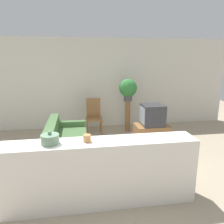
% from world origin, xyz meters
% --- Properties ---
extents(ground_plane, '(14.00, 14.00, 0.00)m').
position_xyz_m(ground_plane, '(0.00, 0.00, 0.00)').
color(ground_plane, tan).
extents(wall_back, '(9.00, 0.06, 2.70)m').
position_xyz_m(wall_back, '(0.00, 3.43, 1.35)').
color(wall_back, silver).
rests_on(wall_back, ground_plane).
extents(couch, '(0.85, 1.78, 0.77)m').
position_xyz_m(couch, '(-0.58, 1.28, 0.28)').
color(couch, '#476B3D').
rests_on(couch, ground_plane).
extents(tv_stand, '(0.86, 0.57, 0.45)m').
position_xyz_m(tv_stand, '(1.56, 1.86, 0.22)').
color(tv_stand, olive).
rests_on(tv_stand, ground_plane).
extents(television, '(0.54, 0.54, 0.53)m').
position_xyz_m(television, '(1.55, 1.86, 0.71)').
color(television, '#333338').
rests_on(television, tv_stand).
extents(wooden_chair, '(0.44, 0.44, 1.01)m').
position_xyz_m(wooden_chair, '(0.14, 2.74, 0.54)').
color(wooden_chair, olive).
rests_on(wooden_chair, ground_plane).
extents(plant_stand, '(0.15, 0.15, 0.91)m').
position_xyz_m(plant_stand, '(1.13, 2.78, 0.46)').
color(plant_stand, olive).
rests_on(plant_stand, ground_plane).
extents(potted_plant, '(0.51, 0.51, 0.63)m').
position_xyz_m(potted_plant, '(1.13, 2.78, 1.27)').
color(potted_plant, '#4C4C51').
rests_on(potted_plant, plant_stand).
extents(foreground_counter, '(2.76, 0.44, 0.98)m').
position_xyz_m(foreground_counter, '(0.00, -0.39, 0.49)').
color(foreground_counter, white).
rests_on(foreground_counter, ground_plane).
extents(decorative_bowl, '(0.25, 0.25, 0.19)m').
position_xyz_m(decorative_bowl, '(-0.68, -0.39, 1.05)').
color(decorative_bowl, gray).
rests_on(decorative_bowl, foreground_counter).
extents(candle_jar, '(0.11, 0.11, 0.10)m').
position_xyz_m(candle_jar, '(-0.19, -0.39, 1.03)').
color(candle_jar, '#C6844C').
rests_on(candle_jar, foreground_counter).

